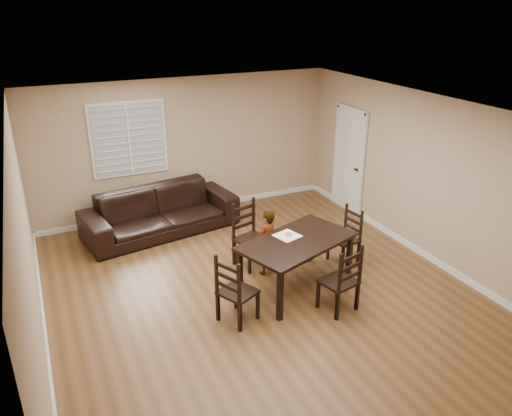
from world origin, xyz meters
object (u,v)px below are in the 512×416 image
Objects in this scene: chair_near at (247,235)px; child at (267,242)px; dining_table at (297,245)px; chair_far at (345,284)px; donut at (288,234)px; chair_right at (349,236)px; sofa at (161,211)px; chair_left at (232,294)px.

chair_near and child have the same top height.
chair_far reaches higher than dining_table.
donut is at bearing -85.42° from chair_near.
chair_right is (0.94, 1.26, -0.04)m from chair_far.
chair_far is 9.77× the size of donut.
donut reaches higher than dining_table.
child is 0.38× the size of sofa.
donut is (0.31, -0.85, 0.34)m from chair_near.
chair_right is 0.33× the size of sofa.
chair_far reaches higher than chair_left.
chair_near is 1.00× the size of child.
sofa is (-0.97, 1.74, -0.08)m from chair_near.
chair_near reaches higher than chair_right.
chair_left reaches higher than chair_right.
child is at bearing -70.74° from chair_left.
chair_near is (-0.35, 1.03, -0.23)m from dining_table.
sofa is (-2.54, 2.37, -0.02)m from chair_right.
chair_far reaches higher than donut.
chair_left is (-1.50, 0.42, -0.00)m from chair_far.
chair_right is at bearing -1.02° from dining_table.
chair_left is (-0.87, -1.47, -0.03)m from chair_near.
child reaches higher than sofa.
chair_left is at bearing -135.95° from chair_near.
chair_far is 0.36× the size of sofa.
chair_left is 1.45m from child.
chair_far is at bearing -72.70° from donut.
dining_table is 1.11m from chair_near.
chair_right is (2.44, 0.84, -0.03)m from chair_left.
dining_table is 1.79× the size of chair_near.
chair_far is 1.09× the size of chair_right.
chair_left is at bearing -78.51° from chair_right.
chair_left is (-1.22, -0.44, -0.26)m from dining_table.
chair_far is 3.97m from sofa.
sofa is at bearing -86.12° from child.
dining_table is at bearing -73.59° from sofa.
child is at bearing -71.98° from sofa.
dining_table is at bearing -96.16° from chair_left.
chair_near is 1.15× the size of chair_right.
chair_right reaches higher than dining_table.
child is (-1.43, 0.19, 0.11)m from chair_right.
chair_right is 1.34m from donut.
chair_near is at bearing -69.86° from sofa.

